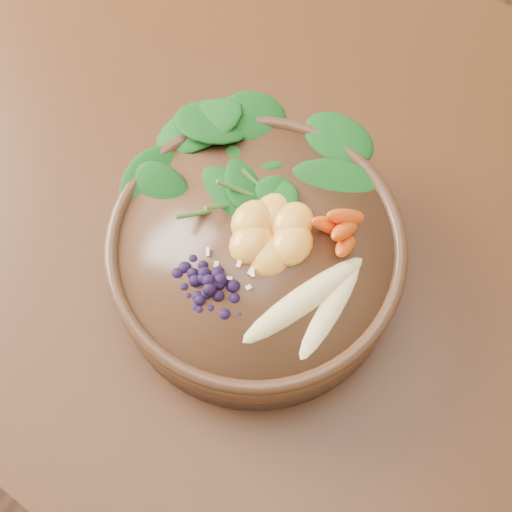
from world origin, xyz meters
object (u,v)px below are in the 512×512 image
Objects in this scene: stoneware_bowl at (256,259)px; blueberry_pile at (207,275)px; dining_table at (170,163)px; kale_heap at (274,166)px; carrot_cluster at (358,216)px; banana_halves at (318,299)px; mandarin_cluster at (272,227)px.

blueberry_pile is at bearing -101.02° from stoneware_bowl.
kale_heap reaches higher than dining_table.
carrot_cluster is 0.10m from banana_halves.
kale_heap is at bearing 112.99° from stoneware_bowl.
mandarin_cluster is (0.01, 0.02, 0.06)m from stoneware_bowl.
banana_halves reaches higher than dining_table.
banana_halves is at bearing -66.94° from carrot_cluster.
dining_table is 0.31m from mandarin_cluster.
dining_table is 4.90× the size of stoneware_bowl.
kale_heap is 0.11m from carrot_cluster.
kale_heap is 0.07m from mandarin_cluster.
blueberry_pile reaches higher than mandarin_cluster.
blueberry_pile reaches higher than dining_table.
dining_table is at bearing 142.57° from blueberry_pile.
dining_table is 0.39m from banana_halves.
kale_heap reaches higher than stoneware_bowl.
dining_table is 15.44× the size of mandarin_cluster.
mandarin_cluster is (0.23, -0.07, 0.20)m from dining_table.
carrot_cluster is 0.09m from mandarin_cluster.
banana_halves is at bearing 24.61° from blueberry_pile.
blueberry_pile reaches higher than banana_halves.
carrot_cluster is 0.17m from blueberry_pile.
blueberry_pile is (0.21, -0.16, 0.20)m from dining_table.
dining_table is 7.48× the size of kale_heap.
carrot_cluster is (0.30, -0.02, 0.23)m from dining_table.
stoneware_bowl is 0.11m from kale_heap.
banana_halves is (0.13, -0.10, -0.01)m from kale_heap.
banana_halves is 1.72× the size of mandarin_cluster.
blueberry_pile is at bearing -141.51° from banana_halves.
blueberry_pile is (-0.01, -0.07, 0.07)m from stoneware_bowl.
carrot_cluster reaches higher than stoneware_bowl.
banana_halves is 0.12m from blueberry_pile.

